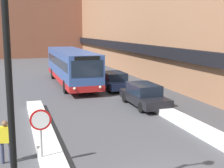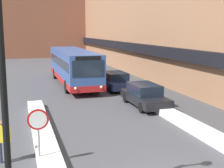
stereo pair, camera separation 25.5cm
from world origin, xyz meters
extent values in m
cube|color=#996B4C|center=(10.00, 24.00, 5.41)|extent=(5.00, 60.00, 10.83)
cube|color=black|center=(7.25, 24.00, 3.05)|extent=(0.50, 60.00, 0.90)
cube|color=brown|center=(0.00, 51.75, 6.84)|extent=(26.00, 8.00, 13.68)
cube|color=silver|center=(-3.60, 3.92, 0.18)|extent=(0.90, 16.91, 0.36)
cube|color=silver|center=(3.60, 4.07, 0.18)|extent=(0.90, 13.59, 0.37)
cube|color=#335193|center=(0.24, 19.80, 1.77)|extent=(2.62, 12.49, 2.65)
cube|color=red|center=(0.24, 19.80, 0.68)|extent=(2.64, 12.51, 0.46)
cube|color=#192333|center=(0.24, 19.80, 2.14)|extent=(2.64, 11.49, 0.73)
cube|color=#192333|center=(0.24, 13.55, 2.16)|extent=(2.30, 0.03, 1.19)
cube|color=black|center=(0.24, 13.55, 2.91)|extent=(1.83, 0.03, 0.28)
sphere|color=#F2EAC6|center=(-0.70, 13.54, 0.79)|extent=(0.20, 0.20, 0.20)
sphere|color=#F2EAC6|center=(1.19, 13.54, 0.79)|extent=(0.20, 0.20, 0.20)
cylinder|color=black|center=(-0.94, 15.93, 0.52)|extent=(0.28, 1.05, 1.05)
cylinder|color=black|center=(1.43, 15.93, 0.52)|extent=(0.28, 1.05, 1.05)
cylinder|color=black|center=(-0.94, 23.67, 0.52)|extent=(0.28, 1.05, 1.05)
cylinder|color=black|center=(1.43, 23.67, 0.52)|extent=(0.28, 1.05, 1.05)
cube|color=black|center=(3.20, 10.24, 0.53)|extent=(1.77, 4.59, 0.55)
cube|color=#192333|center=(3.20, 10.36, 1.13)|extent=(1.55, 2.53, 0.66)
cylinder|color=black|center=(4.00, 8.82, 0.32)|extent=(0.20, 0.64, 0.64)
cylinder|color=black|center=(2.40, 8.82, 0.32)|extent=(0.20, 0.64, 0.64)
cylinder|color=black|center=(4.00, 11.67, 0.32)|extent=(0.20, 0.64, 0.64)
cylinder|color=black|center=(2.40, 11.67, 0.32)|extent=(0.20, 0.64, 0.64)
cube|color=navy|center=(3.20, 16.44, 0.52)|extent=(1.88, 4.48, 0.52)
cube|color=#192333|center=(3.20, 16.55, 1.10)|extent=(1.65, 2.47, 0.64)
cylinder|color=black|center=(4.06, 15.05, 0.32)|extent=(0.20, 0.64, 0.64)
cylinder|color=black|center=(2.34, 15.05, 0.32)|extent=(0.20, 0.64, 0.64)
cylinder|color=black|center=(4.06, 17.83, 0.32)|extent=(0.20, 0.64, 0.64)
cylinder|color=black|center=(2.34, 17.83, 0.32)|extent=(0.20, 0.64, 0.64)
cylinder|color=gray|center=(-3.95, 3.10, 1.07)|extent=(0.07, 0.07, 2.13)
cylinder|color=red|center=(-3.95, 3.08, 1.75)|extent=(0.76, 0.03, 0.76)
cylinder|color=white|center=(-3.95, 3.06, 1.75)|extent=(0.62, 0.01, 0.62)
cylinder|color=black|center=(-4.89, -0.37, 3.13)|extent=(0.16, 0.16, 6.25)
cylinder|color=#333851|center=(-5.31, 3.79, 0.41)|extent=(0.12, 0.12, 0.81)
cylinder|color=#333851|center=(-5.03, 3.72, 0.41)|extent=(0.12, 0.12, 0.81)
cube|color=yellow|center=(-5.17, 3.76, 1.11)|extent=(0.47, 0.30, 0.61)
sphere|color=brown|center=(-5.17, 3.76, 1.53)|extent=(0.22, 0.22, 0.22)
cylinder|color=yellow|center=(-4.96, 3.70, 1.08)|extent=(0.09, 0.09, 0.57)
camera|label=1|loc=(-4.80, -7.81, 4.89)|focal=50.00mm
camera|label=2|loc=(-4.55, -7.88, 4.89)|focal=50.00mm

